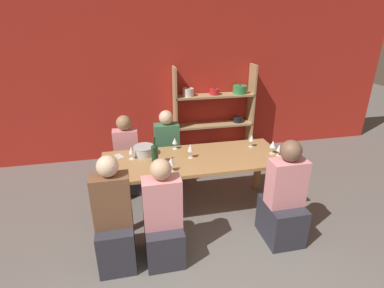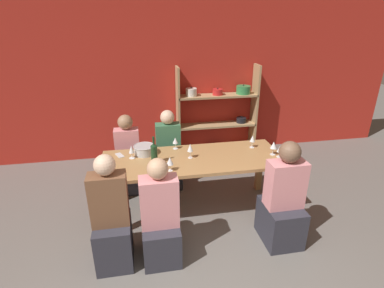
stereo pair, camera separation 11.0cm
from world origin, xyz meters
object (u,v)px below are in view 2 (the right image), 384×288
(person_near_b, at_px, (112,225))
(person_far_b, at_px, (129,162))
(person_near_a, at_px, (160,223))
(wine_glass_red_c, at_px, (274,146))
(wine_glass_white_b, at_px, (175,141))
(person_near_c, at_px, (282,206))
(wine_glass_red_e, at_px, (157,163))
(wine_glass_red_a, at_px, (131,150))
(wine_glass_red_b, at_px, (280,149))
(wine_glass_red_d, at_px, (252,139))
(shelf_unit, at_px, (219,118))
(wine_bottle_green, at_px, (154,153))
(cell_phone, at_px, (120,155))
(wine_glass_white_a, at_px, (190,148))
(dining_table, at_px, (193,165))
(mixing_bowl, at_px, (144,149))
(person_far_a, at_px, (169,158))
(wine_glass_empty_a, at_px, (170,161))

(person_near_b, height_order, person_far_b, person_near_b)
(person_near_a, bearing_deg, wine_glass_red_c, 24.44)
(wine_glass_white_b, xyz_separation_m, person_near_c, (1.05, -1.08, -0.43))
(wine_glass_red_c, distance_m, wine_glass_red_e, 1.51)
(wine_glass_red_a, bearing_deg, wine_glass_red_b, -9.33)
(wine_glass_red_a, distance_m, wine_glass_red_d, 1.60)
(shelf_unit, bearing_deg, wine_bottle_green, -125.88)
(wine_glass_red_c, bearing_deg, wine_glass_red_a, 172.91)
(wine_bottle_green, relative_size, cell_phone, 2.09)
(wine_glass_white_a, height_order, wine_glass_red_b, wine_glass_white_a)
(shelf_unit, relative_size, dining_table, 0.72)
(wine_glass_white_b, bearing_deg, wine_bottle_green, -128.17)
(wine_glass_red_b, bearing_deg, cell_phone, 168.51)
(dining_table, xyz_separation_m, wine_glass_red_c, (1.02, -0.08, 0.22))
(shelf_unit, height_order, person_near_a, shelf_unit)
(wine_bottle_green, height_order, person_near_a, person_near_a)
(shelf_unit, xyz_separation_m, wine_bottle_green, (-1.30, -1.80, 0.21))
(wine_glass_white_a, distance_m, wine_glass_white_b, 0.35)
(person_near_b, bearing_deg, person_near_a, -2.31)
(wine_glass_red_c, height_order, person_near_c, person_near_c)
(person_near_a, bearing_deg, shelf_unit, 62.45)
(wine_glass_red_c, bearing_deg, person_near_c, -102.80)
(wine_glass_white_a, xyz_separation_m, cell_phone, (-0.87, 0.23, -0.13))
(mixing_bowl, xyz_separation_m, wine_glass_red_d, (1.44, -0.05, 0.06))
(shelf_unit, distance_m, mixing_bowl, 2.07)
(wine_glass_red_b, xyz_separation_m, person_far_b, (-1.90, 0.86, -0.43))
(dining_table, bearing_deg, person_far_b, 139.77)
(wine_bottle_green, xyz_separation_m, person_near_b, (-0.49, -0.69, -0.44))
(cell_phone, distance_m, person_near_b, 1.04)
(wine_glass_white_a, bearing_deg, person_far_a, 105.83)
(cell_phone, distance_m, person_near_c, 2.06)
(wine_glass_red_a, bearing_deg, person_far_b, 97.33)
(wine_glass_empty_a, relative_size, cell_phone, 1.03)
(wine_glass_red_b, bearing_deg, person_near_c, -108.77)
(wine_glass_white_a, relative_size, person_near_a, 0.16)
(wine_glass_empty_a, bearing_deg, wine_glass_red_e, -170.94)
(wine_glass_red_c, bearing_deg, wine_glass_red_d, 123.93)
(wine_glass_red_b, bearing_deg, wine_glass_red_d, 123.36)
(wine_glass_red_b, bearing_deg, wine_glass_white_b, 158.49)
(wine_glass_red_d, height_order, person_near_b, person_near_b)
(wine_glass_red_d, distance_m, person_far_b, 1.80)
(wine_glass_red_c, bearing_deg, wine_glass_white_a, 174.75)
(wine_bottle_green, bearing_deg, person_far_a, 72.50)
(wine_bottle_green, distance_m, person_far_b, 0.95)
(shelf_unit, relative_size, wine_glass_white_b, 10.27)
(person_near_a, height_order, person_near_c, person_near_c)
(wine_glass_empty_a, xyz_separation_m, wine_glass_white_b, (0.14, 0.61, -0.01))
(wine_glass_empty_a, bearing_deg, wine_glass_red_c, 8.35)
(shelf_unit, xyz_separation_m, mixing_bowl, (-1.41, -1.50, 0.13))
(mixing_bowl, relative_size, wine_glass_red_b, 1.75)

